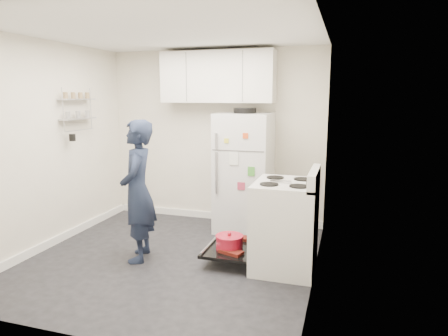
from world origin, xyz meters
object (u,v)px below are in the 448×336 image
(electric_range, at_px, (284,226))
(person, at_px, (138,191))
(open_oven_door, at_px, (231,245))
(refrigerator, at_px, (244,172))

(electric_range, relative_size, person, 0.69)
(electric_range, bearing_deg, open_oven_door, -177.52)
(open_oven_door, bearing_deg, person, -167.88)
(refrigerator, xyz_separation_m, person, (-0.88, -1.34, -0.02))
(electric_range, distance_m, person, 1.66)
(person, bearing_deg, refrigerator, 128.71)
(electric_range, bearing_deg, person, -171.37)
(electric_range, distance_m, open_oven_door, 0.65)
(electric_range, xyz_separation_m, person, (-1.61, -0.24, 0.33))
(open_oven_door, height_order, person, person)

